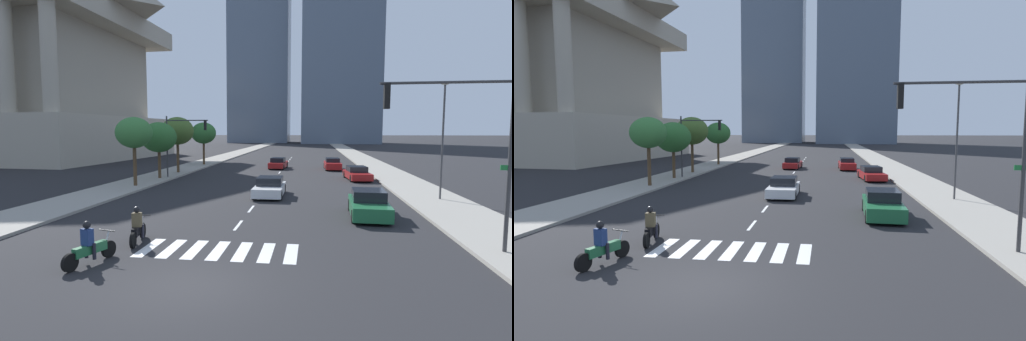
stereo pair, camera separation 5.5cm
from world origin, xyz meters
TOP-DOWN VIEW (x-y plane):
  - ground_plane at (0.00, 0.00)m, footprint 800.00×800.00m
  - sidewalk_east at (11.12, 30.00)m, footprint 4.00×260.00m
  - sidewalk_west at (-11.12, 30.00)m, footprint 4.00×260.00m
  - crosswalk_near at (0.00, 3.47)m, footprint 5.85×2.41m
  - lane_divider_center at (0.00, 31.47)m, footprint 0.14×50.00m
  - motorcycle_lead at (-3.87, 1.35)m, footprint 0.93×2.17m
  - motorcycle_trailing at (-3.39, 4.00)m, footprint 0.71×2.05m
  - sedan_red_0 at (-0.53, 36.12)m, footprint 2.06×4.47m
  - sedan_white_1 at (0.57, 16.13)m, footprint 1.96×4.56m
  - sedan_red_2 at (5.74, 35.75)m, footprint 1.88×4.83m
  - sedan_green_3 at (6.33, 10.27)m, footprint 2.04×4.59m
  - sedan_red_4 at (7.47, 26.25)m, footprint 2.25×4.94m
  - traffic_signal_near at (8.63, 4.27)m, footprint 4.76×0.28m
  - traffic_signal_far at (-8.46, 24.84)m, footprint 4.21×0.28m
  - street_lamp_east at (11.42, 15.56)m, footprint 0.50×0.24m
  - street_tree_nearest at (-10.32, 18.80)m, footprint 2.84×2.84m
  - street_tree_second at (-10.32, 23.87)m, footprint 3.20×3.20m
  - street_tree_third at (-10.32, 28.94)m, footprint 3.34×3.34m
  - street_tree_fourth at (-10.32, 38.90)m, footprint 3.17×3.17m
  - war_memorial at (-40.48, 48.26)m, footprint 34.67×34.67m

SIDE VIEW (x-z plane):
  - ground_plane at x=0.00m, z-range 0.00..0.00m
  - lane_divider_center at x=0.00m, z-range 0.00..0.01m
  - crosswalk_near at x=0.00m, z-range 0.00..0.01m
  - sidewalk_east at x=11.12m, z-range 0.00..0.15m
  - sidewalk_west at x=-11.12m, z-range 0.00..0.15m
  - sedan_red_4 at x=7.47m, z-range -0.04..1.17m
  - motorcycle_lead at x=-3.87m, z-range -0.16..1.33m
  - motorcycle_trailing at x=-3.39m, z-range -0.16..1.33m
  - sedan_red_0 at x=-0.53m, z-range -0.05..1.23m
  - sedan_white_1 at x=0.57m, z-range -0.05..1.24m
  - sedan_red_2 at x=5.74m, z-range -0.04..1.26m
  - sedan_green_3 at x=6.33m, z-range -0.06..1.32m
  - street_tree_second at x=-10.32m, z-range 1.30..6.36m
  - traffic_signal_far at x=-8.46m, z-range 1.18..6.81m
  - street_tree_fourth at x=-10.32m, z-range 1.45..6.79m
  - street_tree_nearest at x=-10.32m, z-range 1.59..6.93m
  - street_lamp_east at x=11.42m, z-range 0.74..8.01m
  - street_tree_third at x=-10.32m, z-range 1.55..7.24m
  - traffic_signal_near at x=8.63m, z-range 1.32..7.68m
  - war_memorial at x=-40.48m, z-range 0.55..40.67m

